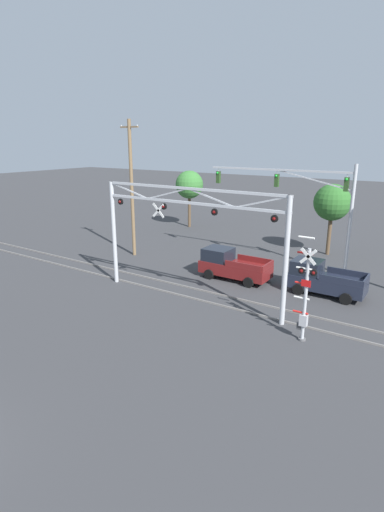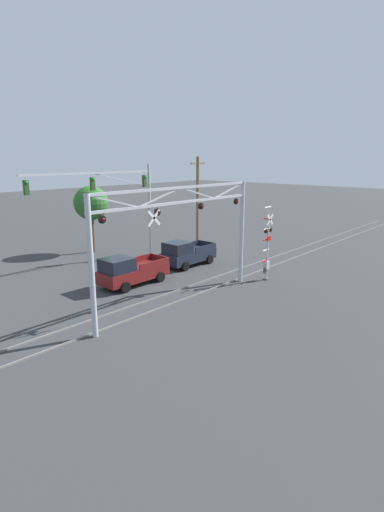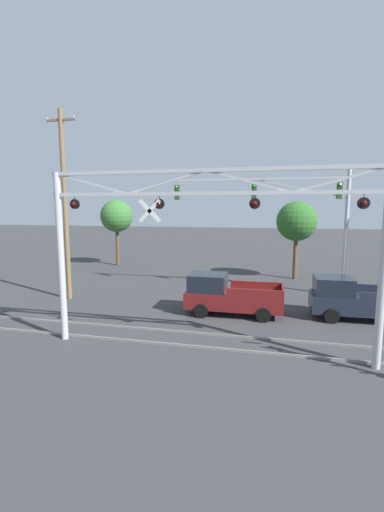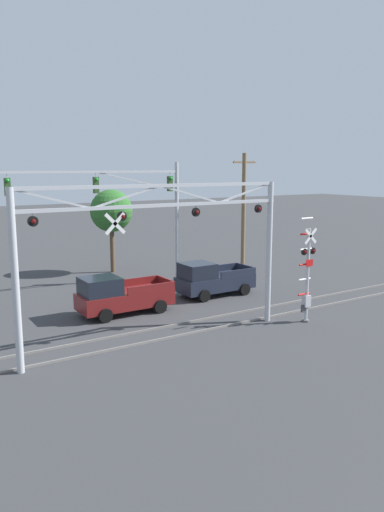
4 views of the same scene
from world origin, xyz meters
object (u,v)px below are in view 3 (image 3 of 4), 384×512
object	(u,v)px
utility_pole_left	(65,205)
background_tree_beyond_span	(117,216)
pickup_truck_lead	(228,295)
pickup_truck_following	(354,299)
traffic_signal_span	(299,208)
background_tree_far_left_verge	(297,222)
crossing_gantry	(205,233)

from	to	relation	value
utility_pole_left	background_tree_beyond_span	size ratio (longest dim) A/B	1.76
pickup_truck_lead	utility_pole_left	world-z (taller)	utility_pole_left
pickup_truck_following	background_tree_beyond_span	bearing A→B (deg)	146.04
traffic_signal_span	pickup_truck_lead	distance (m)	7.72
traffic_signal_span	background_tree_beyond_span	xyz separation A→B (m)	(-15.79, 7.73, -0.78)
pickup_truck_following	background_tree_beyond_span	distance (m)	22.27
pickup_truck_lead	traffic_signal_span	bearing A→B (deg)	54.37
utility_pole_left	background_tree_far_left_verge	distance (m)	16.40
traffic_signal_span	background_tree_beyond_span	world-z (taller)	traffic_signal_span
crossing_gantry	background_tree_beyond_span	size ratio (longest dim) A/B	1.96
traffic_signal_span	pickup_truck_lead	bearing A→B (deg)	-125.63
pickup_truck_lead	background_tree_far_left_verge	distance (m)	11.24
utility_pole_left	background_tree_beyond_span	bearing A→B (deg)	101.69
pickup_truck_lead	pickup_truck_following	xyz separation A→B (m)	(6.11, 0.58, -0.00)
traffic_signal_span	pickup_truck_following	world-z (taller)	traffic_signal_span
background_tree_far_left_verge	traffic_signal_span	bearing A→B (deg)	-93.00
crossing_gantry	utility_pole_left	world-z (taller)	utility_pole_left
pickup_truck_lead	pickup_truck_following	size ratio (longest dim) A/B	1.05
traffic_signal_span	utility_pole_left	xyz separation A→B (m)	(-13.30, -4.33, 0.19)
pickup_truck_lead	background_tree_beyond_span	distance (m)	18.04
pickup_truck_following	background_tree_far_left_verge	size ratio (longest dim) A/B	0.78
pickup_truck_lead	background_tree_beyond_span	size ratio (longest dim) A/B	0.79
pickup_truck_lead	background_tree_far_left_verge	size ratio (longest dim) A/B	0.82
pickup_truck_lead	background_tree_beyond_span	bearing A→B (deg)	133.31
traffic_signal_span	utility_pole_left	size ratio (longest dim) A/B	1.02
crossing_gantry	utility_pole_left	bearing A→B (deg)	148.51
pickup_truck_lead	background_tree_beyond_span	world-z (taller)	background_tree_beyond_span
utility_pole_left	background_tree_far_left_verge	world-z (taller)	utility_pole_left
crossing_gantry	background_tree_far_left_verge	distance (m)	15.47
background_tree_beyond_span	background_tree_far_left_verge	bearing A→B (deg)	-10.21
utility_pole_left	background_tree_far_left_verge	size ratio (longest dim) A/B	1.84
traffic_signal_span	pickup_truck_following	bearing A→B (deg)	-61.85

